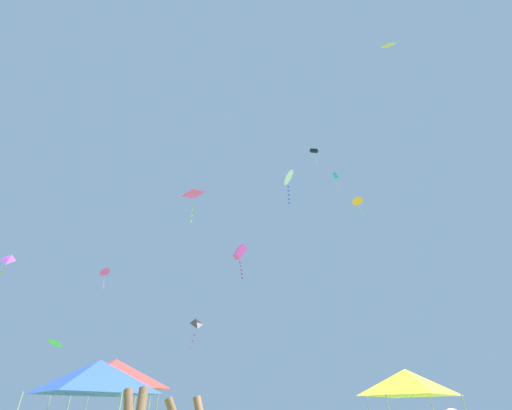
{
  "coord_description": "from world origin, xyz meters",
  "views": [
    {
      "loc": [
        -0.44,
        -5.4,
        1.7
      ],
      "look_at": [
        -0.75,
        14.85,
        13.94
      ],
      "focal_mm": 24.37,
      "sensor_mm": 36.0,
      "label": 1
    }
  ],
  "objects_px": {
    "kite_cyan_box": "(336,176)",
    "kite_black_box": "(314,151)",
    "canopy_tent_red": "(114,374)",
    "kite_purple_diamond": "(8,260)",
    "kite_orange_delta": "(358,201)",
    "kite_green_delta": "(56,342)",
    "canopy_tent_blue": "(97,377)",
    "kite_black_diamond": "(196,324)",
    "canopy_tent_yellow": "(407,382)",
    "kite_white_delta": "(288,178)",
    "kite_magenta_diamond": "(193,195)",
    "kite_yellow_diamond": "(388,44)",
    "kite_magenta_box": "(240,253)",
    "kite_magenta_delta": "(105,272)"
  },
  "relations": [
    {
      "from": "kite_magenta_diamond",
      "to": "kite_black_diamond",
      "type": "xyz_separation_m",
      "value": [
        -2.78,
        19.29,
        -2.16
      ]
    },
    {
      "from": "kite_cyan_box",
      "to": "kite_black_diamond",
      "type": "xyz_separation_m",
      "value": [
        -15.19,
        0.07,
        -17.05
      ]
    },
    {
      "from": "canopy_tent_yellow",
      "to": "kite_yellow_diamond",
      "type": "height_order",
      "value": "kite_yellow_diamond"
    },
    {
      "from": "kite_purple_diamond",
      "to": "kite_magenta_diamond",
      "type": "bearing_deg",
      "value": -26.05
    },
    {
      "from": "kite_green_delta",
      "to": "kite_white_delta",
      "type": "bearing_deg",
      "value": -32.01
    },
    {
      "from": "canopy_tent_red",
      "to": "kite_purple_diamond",
      "type": "distance_m",
      "value": 13.69
    },
    {
      "from": "kite_orange_delta",
      "to": "kite_white_delta",
      "type": "xyz_separation_m",
      "value": [
        -7.89,
        -11.33,
        -5.17
      ]
    },
    {
      "from": "kite_magenta_diamond",
      "to": "kite_green_delta",
      "type": "xyz_separation_m",
      "value": [
        -13.45,
        15.18,
        -4.43
      ]
    },
    {
      "from": "kite_cyan_box",
      "to": "kite_black_diamond",
      "type": "height_order",
      "value": "kite_cyan_box"
    },
    {
      "from": "kite_yellow_diamond",
      "to": "kite_black_box",
      "type": "bearing_deg",
      "value": 118.96
    },
    {
      "from": "kite_orange_delta",
      "to": "canopy_tent_red",
      "type": "bearing_deg",
      "value": -139.4
    },
    {
      "from": "kite_cyan_box",
      "to": "kite_black_box",
      "type": "bearing_deg",
      "value": -114.68
    },
    {
      "from": "canopy_tent_blue",
      "to": "kite_black_diamond",
      "type": "distance_m",
      "value": 23.11
    },
    {
      "from": "kite_black_box",
      "to": "kite_green_delta",
      "type": "xyz_separation_m",
      "value": [
        -21.89,
        4.58,
        -16.01
      ]
    },
    {
      "from": "canopy_tent_red",
      "to": "kite_black_box",
      "type": "distance_m",
      "value": 24.44
    },
    {
      "from": "kite_orange_delta",
      "to": "kite_green_delta",
      "type": "height_order",
      "value": "kite_orange_delta"
    },
    {
      "from": "kite_black_box",
      "to": "canopy_tent_yellow",
      "type": "bearing_deg",
      "value": -82.78
    },
    {
      "from": "canopy_tent_yellow",
      "to": "kite_green_delta",
      "type": "xyz_separation_m",
      "value": [
        -22.99,
        13.29,
        3.89
      ]
    },
    {
      "from": "kite_magenta_diamond",
      "to": "kite_magenta_box",
      "type": "relative_size",
      "value": 0.59
    },
    {
      "from": "kite_cyan_box",
      "to": "kite_magenta_box",
      "type": "height_order",
      "value": "kite_cyan_box"
    },
    {
      "from": "canopy_tent_yellow",
      "to": "kite_black_box",
      "type": "relative_size",
      "value": 1.99
    },
    {
      "from": "kite_magenta_delta",
      "to": "kite_purple_diamond",
      "type": "xyz_separation_m",
      "value": [
        -2.63,
        -8.33,
        -2.22
      ]
    },
    {
      "from": "kite_green_delta",
      "to": "kite_magenta_box",
      "type": "xyz_separation_m",
      "value": [
        15.25,
        -5.28,
        5.49
      ]
    },
    {
      "from": "canopy_tent_blue",
      "to": "canopy_tent_yellow",
      "type": "bearing_deg",
      "value": 23.18
    },
    {
      "from": "canopy_tent_blue",
      "to": "kite_green_delta",
      "type": "bearing_deg",
      "value": 123.12
    },
    {
      "from": "kite_white_delta",
      "to": "kite_magenta_box",
      "type": "height_order",
      "value": "kite_white_delta"
    },
    {
      "from": "kite_magenta_diamond",
      "to": "kite_yellow_diamond",
      "type": "xyz_separation_m",
      "value": [
        13.28,
        1.85,
        14.78
      ]
    },
    {
      "from": "kite_orange_delta",
      "to": "kite_purple_diamond",
      "type": "distance_m",
      "value": 29.17
    },
    {
      "from": "canopy_tent_yellow",
      "to": "kite_purple_diamond",
      "type": "distance_m",
      "value": 24.39
    },
    {
      "from": "kite_cyan_box",
      "to": "kite_green_delta",
      "type": "xyz_separation_m",
      "value": [
        -25.85,
        -4.04,
        -19.31
      ]
    },
    {
      "from": "kite_magenta_diamond",
      "to": "kite_black_box",
      "type": "distance_m",
      "value": 17.82
    },
    {
      "from": "canopy_tent_yellow",
      "to": "kite_yellow_diamond",
      "type": "bearing_deg",
      "value": -0.61
    },
    {
      "from": "canopy_tent_blue",
      "to": "kite_cyan_box",
      "type": "bearing_deg",
      "value": 57.57
    },
    {
      "from": "kite_magenta_delta",
      "to": "kite_black_diamond",
      "type": "relative_size",
      "value": 0.66
    },
    {
      "from": "kite_black_diamond",
      "to": "kite_purple_diamond",
      "type": "bearing_deg",
      "value": -129.09
    },
    {
      "from": "canopy_tent_blue",
      "to": "kite_yellow_diamond",
      "type": "xyz_separation_m",
      "value": [
        14.93,
        4.75,
        23.27
      ]
    },
    {
      "from": "kite_cyan_box",
      "to": "canopy_tent_red",
      "type": "bearing_deg",
      "value": -130.27
    },
    {
      "from": "kite_orange_delta",
      "to": "kite_magenta_diamond",
      "type": "bearing_deg",
      "value": -131.29
    },
    {
      "from": "canopy_tent_red",
      "to": "kite_purple_diamond",
      "type": "relative_size",
      "value": 1.98
    },
    {
      "from": "kite_orange_delta",
      "to": "kite_black_diamond",
      "type": "bearing_deg",
      "value": 164.37
    },
    {
      "from": "kite_white_delta",
      "to": "kite_magenta_diamond",
      "type": "bearing_deg",
      "value": -145.6
    },
    {
      "from": "canopy_tent_red",
      "to": "kite_magenta_diamond",
      "type": "relative_size",
      "value": 2.19
    },
    {
      "from": "canopy_tent_red",
      "to": "kite_magenta_delta",
      "type": "xyz_separation_m",
      "value": [
        -7.8,
        13.5,
        9.42
      ]
    },
    {
      "from": "kite_cyan_box",
      "to": "kite_purple_diamond",
      "type": "relative_size",
      "value": 1.11
    },
    {
      "from": "kite_cyan_box",
      "to": "kite_black_diamond",
      "type": "bearing_deg",
      "value": 179.72
    },
    {
      "from": "canopy_tent_yellow",
      "to": "kite_magenta_delta",
      "type": "height_order",
      "value": "kite_magenta_delta"
    },
    {
      "from": "canopy_tent_yellow",
      "to": "kite_black_diamond",
      "type": "distance_m",
      "value": 22.19
    },
    {
      "from": "canopy_tent_red",
      "to": "kite_cyan_box",
      "type": "distance_m",
      "value": 32.82
    },
    {
      "from": "kite_magenta_box",
      "to": "kite_magenta_delta",
      "type": "bearing_deg",
      "value": 158.45
    },
    {
      "from": "kite_magenta_diamond",
      "to": "kite_cyan_box",
      "type": "relative_size",
      "value": 0.81
    }
  ]
}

